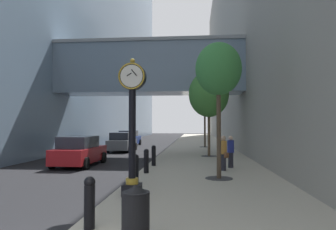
{
  "coord_description": "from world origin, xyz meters",
  "views": [
    {
      "loc": [
        2.61,
        -4.27,
        2.3
      ],
      "look_at": [
        0.92,
        15.0,
        2.92
      ],
      "focal_mm": 33.06,
      "sensor_mm": 36.0,
      "label": 1
    }
  ],
  "objects": [
    {
      "name": "ground_plane",
      "position": [
        0.0,
        27.0,
        0.0
      ],
      "size": [
        110.0,
        110.0,
        0.0
      ],
      "primitive_type": "plane",
      "color": "black",
      "rests_on": "ground"
    },
    {
      "name": "street_clock",
      "position": [
        0.68,
        5.12,
        2.45
      ],
      "size": [
        0.84,
        0.55,
        4.23
      ],
      "color": "black",
      "rests_on": "sidewalk_right"
    },
    {
      "name": "bollard_fifth",
      "position": [
        0.42,
        12.03,
        0.71
      ],
      "size": [
        0.24,
        0.24,
        1.08
      ],
      "color": "black",
      "rests_on": "sidewalk_right"
    },
    {
      "name": "street_tree_near",
      "position": [
        3.57,
        8.36,
        4.53
      ],
      "size": [
        1.87,
        1.87,
        5.52
      ],
      "color": "#333335",
      "rests_on": "sidewalk_right"
    },
    {
      "name": "street_tree_mid_near",
      "position": [
        3.57,
        17.32,
        4.43
      ],
      "size": [
        2.78,
        2.78,
        5.9
      ],
      "color": "#333335",
      "rests_on": "sidewalk_right"
    },
    {
      "name": "pedestrian_by_clock",
      "position": [
        4.41,
        11.63,
        0.99
      ],
      "size": [
        0.35,
        0.35,
        1.62
      ],
      "color": "#23232D",
      "rests_on": "sidewalk_right"
    },
    {
      "name": "street_tree_mid_far",
      "position": [
        3.57,
        26.28,
        5.41
      ],
      "size": [
        2.18,
        2.18,
        6.57
      ],
      "color": "#333335",
      "rests_on": "sidewalk_right"
    },
    {
      "name": "bollard_nearest",
      "position": [
        0.42,
        2.04,
        0.71
      ],
      "size": [
        0.24,
        0.24,
        1.08
      ],
      "color": "black",
      "rests_on": "sidewalk_right"
    },
    {
      "name": "bollard_fourth",
      "position": [
        0.42,
        9.53,
        0.71
      ],
      "size": [
        0.24,
        0.24,
        1.08
      ],
      "color": "black",
      "rests_on": "sidewalk_right"
    },
    {
      "name": "bollard_third",
      "position": [
        0.42,
        7.03,
        0.71
      ],
      "size": [
        0.24,
        0.24,
        1.08
      ],
      "color": "black",
      "rests_on": "sidewalk_right"
    },
    {
      "name": "building_block_left",
      "position": [
        -12.21,
        29.92,
        16.44
      ],
      "size": [
        23.24,
        80.0,
        33.04
      ],
      "color": "#758EA8",
      "rests_on": "ground"
    },
    {
      "name": "car_grey_near",
      "position": [
        -3.74,
        22.28,
        0.81
      ],
      "size": [
        2.07,
        4.38,
        1.66
      ],
      "color": "slate",
      "rests_on": "ground"
    },
    {
      "name": "car_red_far",
      "position": [
        -3.89,
        12.68,
        0.81
      ],
      "size": [
        2.09,
        4.28,
        1.66
      ],
      "color": "#AD191E",
      "rests_on": "ground"
    },
    {
      "name": "trash_bin",
      "position": [
        1.51,
        1.42,
        0.68
      ],
      "size": [
        0.53,
        0.53,
        1.05
      ],
      "color": "black",
      "rests_on": "sidewalk_right"
    },
    {
      "name": "car_blue_mid",
      "position": [
        -4.68,
        29.46,
        0.82
      ],
      "size": [
        2.12,
        4.4,
        1.68
      ],
      "color": "navy",
      "rests_on": "ground"
    },
    {
      "name": "building_block_right",
      "position": [
        10.64,
        30.0,
        13.58
      ],
      "size": [
        9.0,
        80.0,
        27.15
      ],
      "color": "gray",
      "rests_on": "ground"
    },
    {
      "name": "pedestrian_walking",
      "position": [
        3.95,
        10.61,
        1.0
      ],
      "size": [
        0.49,
        0.52,
        1.65
      ],
      "color": "#23232D",
      "rests_on": "sidewalk_right"
    },
    {
      "name": "sidewalk_right",
      "position": [
        3.07,
        30.0,
        0.07
      ],
      "size": [
        6.14,
        80.0,
        0.14
      ],
      "primitive_type": "cube",
      "color": "#ADA593",
      "rests_on": "ground"
    }
  ]
}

